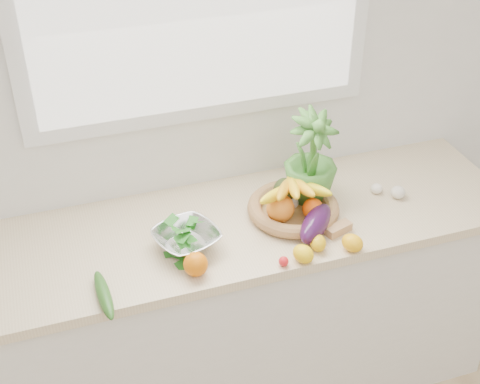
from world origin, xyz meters
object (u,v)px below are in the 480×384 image
object	(u,v)px
fruit_basket	(293,204)
colander_with_spinach	(186,235)
potted_herb	(311,157)
apple	(278,210)
eggplant	(316,223)
cucumber	(104,295)

from	to	relation	value
fruit_basket	colander_with_spinach	size ratio (longest dim) A/B	1.51
potted_herb	colander_with_spinach	size ratio (longest dim) A/B	1.29
apple	potted_herb	world-z (taller)	potted_herb
eggplant	cucumber	bearing A→B (deg)	-172.62
cucumber	fruit_basket	distance (m)	0.78
fruit_basket	eggplant	bearing A→B (deg)	-74.98
fruit_basket	cucumber	bearing A→B (deg)	-162.61
potted_herb	fruit_basket	size ratio (longest dim) A/B	0.86
fruit_basket	potted_herb	bearing A→B (deg)	37.70
colander_with_spinach	eggplant	bearing A→B (deg)	-8.24
fruit_basket	colander_with_spinach	xyz separation A→B (m)	(-0.43, -0.07, 0.01)
cucumber	fruit_basket	size ratio (longest dim) A/B	0.56
cucumber	colander_with_spinach	distance (m)	0.36
apple	eggplant	xyz separation A→B (m)	(0.10, -0.13, 0.01)
apple	fruit_basket	distance (m)	0.06
potted_herb	fruit_basket	bearing A→B (deg)	-142.30
cucumber	potted_herb	bearing A→B (deg)	20.13
cucumber	colander_with_spinach	size ratio (longest dim) A/B	0.85
apple	colander_with_spinach	world-z (taller)	colander_with_spinach
apple	fruit_basket	size ratio (longest dim) A/B	0.19
potted_herb	colander_with_spinach	xyz separation A→B (m)	(-0.53, -0.14, -0.13)
potted_herb	colander_with_spinach	distance (m)	0.56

